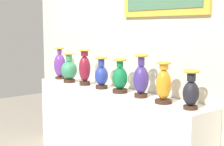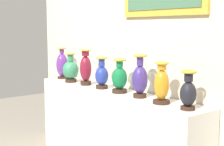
# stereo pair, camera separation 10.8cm
# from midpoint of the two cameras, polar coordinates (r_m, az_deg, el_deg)

# --- Properties ---
(display_shelf) EXTENTS (2.29, 0.39, 0.98)m
(display_shelf) POSITION_cam_midpoint_polar(r_m,az_deg,el_deg) (3.55, -0.89, -10.71)
(display_shelf) COLOR silver
(display_shelf) RESTS_ON ground_plane
(back_wall) EXTENTS (3.63, 0.14, 2.66)m
(back_wall) POSITION_cam_midpoint_polar(r_m,az_deg,el_deg) (3.53, 2.40, 3.41)
(back_wall) COLOR beige
(back_wall) RESTS_ON ground_plane
(vase_violet) EXTENTS (0.14, 0.14, 0.39)m
(vase_violet) POSITION_cam_midpoint_polar(r_m,az_deg,el_deg) (4.23, -9.57, 1.39)
(vase_violet) COLOR #382319
(vase_violet) RESTS_ON display_shelf
(vase_jade) EXTENTS (0.19, 0.19, 0.34)m
(vase_jade) POSITION_cam_midpoint_polar(r_m,az_deg,el_deg) (3.95, -8.06, 0.54)
(vase_jade) COLOR #382319
(vase_jade) RESTS_ON display_shelf
(vase_burgundy) EXTENTS (0.13, 0.13, 0.39)m
(vase_burgundy) POSITION_cam_midpoint_polar(r_m,az_deg,el_deg) (3.73, -5.49, 0.77)
(vase_burgundy) COLOR #382319
(vase_burgundy) RESTS_ON display_shelf
(vase_cobalt) EXTENTS (0.14, 0.14, 0.34)m
(vase_cobalt) POSITION_cam_midpoint_polar(r_m,az_deg,el_deg) (3.51, -2.69, -0.31)
(vase_cobalt) COLOR #382319
(vase_cobalt) RESTS_ON display_shelf
(vase_emerald) EXTENTS (0.15, 0.15, 0.34)m
(vase_emerald) POSITION_cam_midpoint_polar(r_m,az_deg,el_deg) (3.29, 0.41, -0.84)
(vase_emerald) COLOR #382319
(vase_emerald) RESTS_ON display_shelf
(vase_indigo) EXTENTS (0.14, 0.14, 0.40)m
(vase_indigo) POSITION_cam_midpoint_polar(r_m,az_deg,el_deg) (3.07, 3.94, -0.94)
(vase_indigo) COLOR #382319
(vase_indigo) RESTS_ON display_shelf
(vase_amber) EXTENTS (0.14, 0.14, 0.35)m
(vase_amber) POSITION_cam_midpoint_polar(r_m,az_deg,el_deg) (2.85, 7.67, -1.92)
(vase_amber) COLOR #382319
(vase_amber) RESTS_ON display_shelf
(vase_onyx) EXTENTS (0.13, 0.13, 0.31)m
(vase_onyx) POSITION_cam_midpoint_polar(r_m,az_deg,el_deg) (2.69, 12.10, -3.09)
(vase_onyx) COLOR #382319
(vase_onyx) RESTS_ON display_shelf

